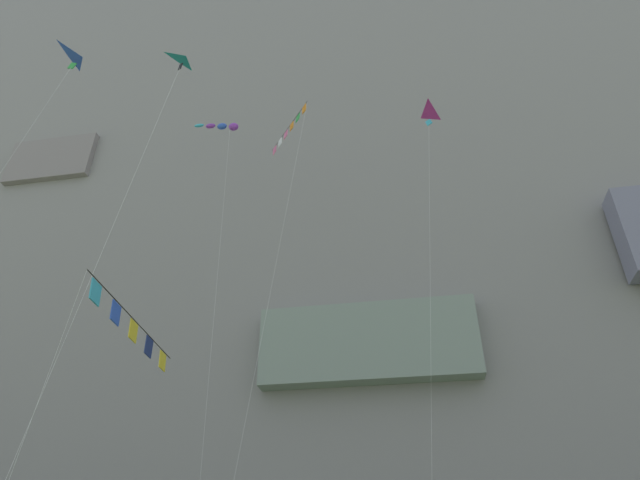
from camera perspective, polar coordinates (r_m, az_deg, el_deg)
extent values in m
cube|color=gray|center=(62.51, 5.35, 0.89)|extent=(180.00, 27.34, 73.68)
cube|color=gray|center=(64.07, -25.55, 7.10)|extent=(9.18, 2.02, 5.29)
cube|color=gray|center=(41.54, 4.97, -10.83)|extent=(15.68, 3.00, 5.83)
cylinder|color=black|center=(42.75, -3.20, 11.47)|extent=(3.78, 4.71, 0.03)
cube|color=orange|center=(40.91, -1.63, 13.28)|extent=(0.39, 0.47, 0.62)
cube|color=green|center=(41.54, -2.28, 12.40)|extent=(0.42, 0.49, 0.62)
cube|color=orange|center=(42.19, -2.91, 11.55)|extent=(0.38, 0.46, 0.62)
cube|color=pink|center=(42.85, -3.52, 10.73)|extent=(0.40, 0.48, 0.62)
cube|color=white|center=(43.52, -4.11, 9.93)|extent=(0.40, 0.48, 0.62)
cube|color=pink|center=(44.20, -4.67, 9.15)|extent=(0.39, 0.47, 0.62)
cylinder|color=silver|center=(30.03, -5.10, -5.35)|extent=(3.03, 3.40, 32.04)
cylinder|color=black|center=(18.39, -18.40, -7.87)|extent=(0.43, 6.50, 0.03)
cube|color=#38B2D1|center=(16.16, -22.00, -4.98)|extent=(0.12, 0.55, 0.61)
cube|color=blue|center=(17.19, -20.19, -7.02)|extent=(0.11, 0.55, 0.61)
cube|color=yellow|center=(18.26, -18.58, -8.82)|extent=(0.10, 0.55, 0.61)
cube|color=navy|center=(19.35, -17.13, -10.41)|extent=(0.08, 0.55, 0.61)
cube|color=yellow|center=(20.47, -15.83, -11.82)|extent=(0.11, 0.55, 0.61)
cylinder|color=silver|center=(15.83, -29.00, -20.04)|extent=(2.61, 2.02, 9.52)
ellipsoid|color=purple|center=(46.82, -8.84, 11.38)|extent=(0.92, 0.72, 0.72)
ellipsoid|color=blue|center=(47.10, -10.00, 11.39)|extent=(0.90, 0.60, 0.61)
ellipsoid|color=purple|center=(47.41, -11.14, 11.38)|extent=(0.87, 0.48, 0.49)
ellipsoid|color=#38B2D1|center=(47.72, -12.27, 11.38)|extent=(0.85, 0.36, 0.38)
cylinder|color=silver|center=(34.45, -10.69, -6.42)|extent=(2.91, 5.23, 34.45)
pyramid|color=#CC3399|center=(40.61, 10.34, 11.57)|extent=(1.68, 2.02, 0.39)
cube|color=#38B2D1|center=(40.43, 11.08, 11.73)|extent=(0.50, 0.25, 0.56)
cylinder|color=silver|center=(30.79, 11.25, -7.47)|extent=(2.97, 2.34, 30.20)
pyramid|color=teal|center=(24.12, -13.67, 17.36)|extent=(1.09, 1.18, 0.22)
cube|color=black|center=(24.27, -14.11, 16.84)|extent=(0.26, 0.20, 0.32)
cylinder|color=silver|center=(18.22, -22.69, -4.34)|extent=(2.56, 1.09, 20.39)
pyramid|color=blue|center=(31.01, -23.31, 16.26)|extent=(0.98, 1.48, 0.38)
cube|color=green|center=(31.20, -24.04, 15.98)|extent=(0.45, 0.07, 0.48)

